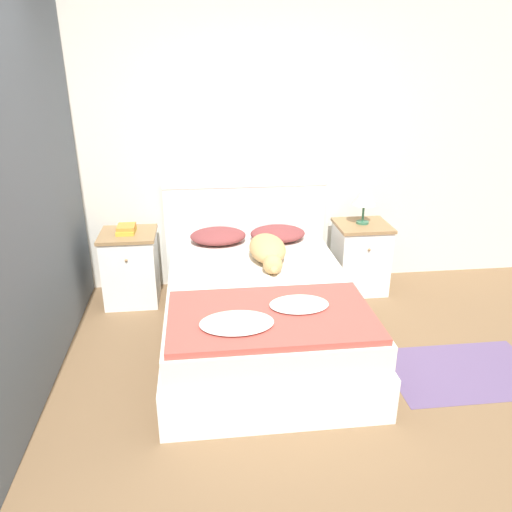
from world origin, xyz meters
The scene contains 14 objects.
ground_plane centered at (0.00, 0.00, 0.00)m, with size 16.00×16.00×0.00m, color brown.
wall_back centered at (0.00, 2.13, 1.27)m, with size 9.00×0.06×2.55m.
wall_side_left centered at (-1.41, 1.05, 1.27)m, with size 0.06×3.10×2.55m.
bed centered at (0.05, 1.00, 0.25)m, with size 1.38×2.06×0.51m.
headboard centered at (0.05, 2.06, 0.51)m, with size 1.46×0.06×0.98m.
nightstand_left centered at (-0.98, 1.80, 0.32)m, with size 0.47×0.45×0.64m.
nightstand_right centered at (1.08, 1.80, 0.32)m, with size 0.47×0.45×0.64m.
pillow_left centered at (-0.21, 1.80, 0.58)m, with size 0.48×0.36×0.12m.
pillow_right centered at (0.31, 1.80, 0.58)m, with size 0.48×0.36×0.12m.
quilt centered at (0.04, 0.40, 0.54)m, with size 1.27×0.77×0.07m.
dog centered at (0.17, 1.36, 0.60)m, with size 0.29×0.73×0.18m.
book_stack centered at (-0.98, 1.80, 0.67)m, with size 0.16×0.20×0.06m.
table_lamp centered at (1.08, 1.81, 0.88)m, with size 0.22×0.22×0.33m.
rug centered at (1.41, 0.42, 0.00)m, with size 1.05×0.68×0.00m.
Camera 1 is at (-0.36, -2.29, 2.04)m, focal length 35.00 mm.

